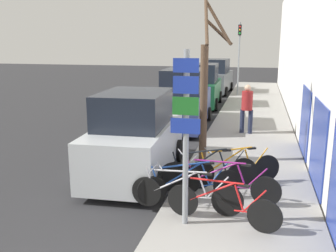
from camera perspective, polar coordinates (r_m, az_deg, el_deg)
ground_plane at (r=14.24m, az=1.86°, el=-1.48°), size 80.00×80.00×0.00m
sidewalk_curb at (r=16.67m, az=12.67°, el=0.57°), size 3.20×32.00×0.15m
building_facade at (r=16.31m, az=19.48°, el=11.09°), size 0.23×32.00×6.50m
signpost at (r=6.67m, az=2.73°, el=-0.76°), size 0.53×0.13×3.22m
bicycle_0 at (r=7.18m, az=8.20°, el=-11.84°), size 2.18×0.59×0.87m
bicycle_1 at (r=7.62m, az=2.73°, el=-10.21°), size 2.30×0.44×0.88m
bicycle_2 at (r=8.06m, az=3.42°, el=-8.91°), size 2.06×1.07×0.87m
bicycle_3 at (r=8.23m, az=8.66°, el=-8.55°), size 2.36×0.50×0.88m
bicycle_4 at (r=8.72m, az=6.20°, el=-7.04°), size 2.18×1.02×0.97m
bicycle_5 at (r=9.05m, az=10.09°, el=-6.50°), size 2.09×1.18×0.93m
parked_car_0 at (r=9.89m, az=-4.92°, el=-1.80°), size 2.20×4.41×2.26m
parked_car_1 at (r=15.51m, az=2.53°, el=3.78°), size 2.07×4.78×2.43m
parked_car_2 at (r=20.70m, az=5.14°, el=5.91°), size 2.13×4.56×2.33m
parked_car_3 at (r=26.18m, az=7.29°, el=7.29°), size 2.16×4.66×2.34m
pedestrian_near at (r=14.12m, az=11.94°, el=3.09°), size 0.47×0.40×1.82m
street_tree at (r=10.34m, az=5.67°, el=5.09°), size 0.84×1.48×4.48m
traffic_light at (r=24.28m, az=10.79°, el=11.43°), size 0.20×0.30×4.50m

